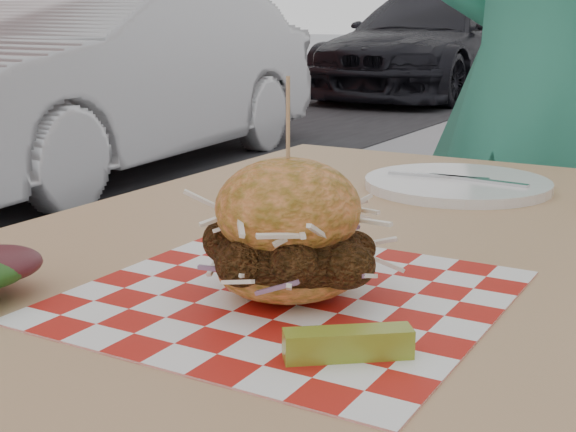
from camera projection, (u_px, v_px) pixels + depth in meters
name	position (u px, v px, depth m)	size (l,w,h in m)	color
diner	(531.00, 86.00, 1.78)	(0.62, 0.40, 1.69)	#308C6E
car_white	(103.00, 76.00, 5.17)	(1.31, 3.76, 1.24)	silver
car_dark	(430.00, 45.00, 10.22)	(1.79, 4.39, 1.28)	black
patio_table	(355.00, 312.00, 0.90)	(0.80, 1.20, 0.75)	tan
patio_chair	(559.00, 226.00, 1.74)	(0.53, 0.53, 0.95)	tan
paper_liner	(288.00, 296.00, 0.72)	(0.36, 0.36, 0.00)	red
sandwich	(288.00, 237.00, 0.71)	(0.17, 0.17, 0.19)	orange
pickle_spear	(348.00, 344.00, 0.59)	(0.10, 0.02, 0.02)	olive
place_setting	(457.00, 184.00, 1.17)	(0.27, 0.27, 0.02)	white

